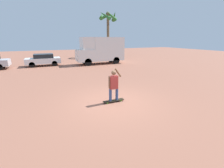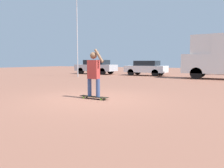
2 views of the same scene
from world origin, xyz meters
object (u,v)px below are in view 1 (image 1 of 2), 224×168
(camper_van, at_px, (101,50))
(palm_tree_near_van, at_px, (108,21))
(parked_car_white, at_px, (43,60))
(person_skateboarder, at_px, (114,84))
(skateboard, at_px, (114,101))

(camper_van, relative_size, palm_tree_near_van, 0.79)
(parked_car_white, height_order, palm_tree_near_van, palm_tree_near_van)
(person_skateboarder, distance_m, camper_van, 12.40)
(person_skateboarder, distance_m, palm_tree_near_van, 20.71)
(person_skateboarder, height_order, palm_tree_near_van, palm_tree_near_van)
(skateboard, relative_size, palm_tree_near_van, 0.15)
(skateboard, relative_size, camper_van, 0.19)
(person_skateboarder, bearing_deg, parked_car_white, 103.50)
(camper_van, bearing_deg, parked_car_white, 169.13)
(camper_van, height_order, parked_car_white, camper_van)
(person_skateboarder, bearing_deg, camper_van, 72.80)
(parked_car_white, bearing_deg, camper_van, -10.87)
(skateboard, relative_size, parked_car_white, 0.29)
(skateboard, distance_m, camper_van, 12.49)
(palm_tree_near_van, bearing_deg, parked_car_white, -152.44)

